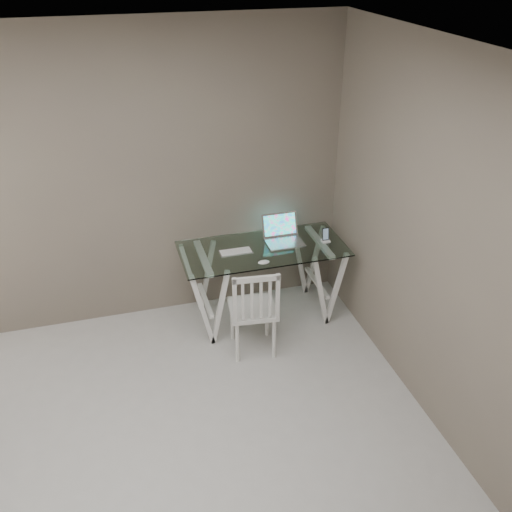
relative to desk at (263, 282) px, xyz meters
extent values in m
plane|color=#ACA9A5|center=(-1.15, -1.85, -0.38)|extent=(4.50, 4.50, 0.00)
cube|color=white|center=(-1.15, -1.85, 2.32)|extent=(4.00, 4.50, 0.02)
cube|color=#695E53|center=(-1.15, 0.40, 0.97)|extent=(4.00, 0.02, 2.70)
cube|color=#695E53|center=(0.85, -1.85, 0.97)|extent=(0.02, 4.50, 2.70)
cube|color=silver|center=(0.00, 0.00, 0.36)|extent=(1.50, 0.70, 0.01)
cube|color=silver|center=(-0.55, 0.00, -0.02)|extent=(0.24, 0.62, 0.72)
cube|color=silver|center=(0.55, 0.00, -0.02)|extent=(0.24, 0.62, 0.72)
cube|color=silver|center=(-0.22, -0.45, 0.04)|extent=(0.43, 0.43, 0.04)
cylinder|color=silver|center=(-0.40, -0.59, -0.18)|extent=(0.03, 0.03, 0.40)
cylinder|color=silver|center=(-0.08, -0.62, -0.18)|extent=(0.03, 0.03, 0.40)
cylinder|color=silver|center=(-0.36, -0.27, -0.18)|extent=(0.03, 0.03, 0.40)
cylinder|color=silver|center=(-0.05, -0.31, -0.18)|extent=(0.03, 0.03, 0.40)
cube|color=silver|center=(-0.24, -0.63, 0.26)|extent=(0.39, 0.07, 0.44)
cube|color=silver|center=(0.22, 0.03, 0.37)|extent=(0.34, 0.23, 0.01)
cube|color=#19D899|center=(0.22, 0.18, 0.48)|extent=(0.34, 0.08, 0.22)
cube|color=silver|center=(-0.25, -0.01, 0.37)|extent=(0.30, 0.13, 0.01)
ellipsoid|color=white|center=(-0.07, -0.28, 0.38)|extent=(0.10, 0.06, 0.03)
cube|color=white|center=(0.59, -0.05, 0.37)|extent=(0.07, 0.07, 0.02)
cube|color=black|center=(0.59, -0.03, 0.44)|extent=(0.06, 0.03, 0.12)
camera|label=1|loc=(-1.31, -4.33, 2.85)|focal=40.00mm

